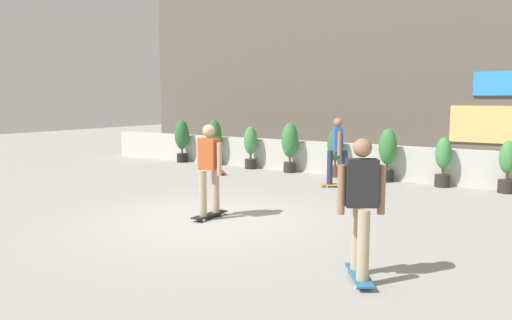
# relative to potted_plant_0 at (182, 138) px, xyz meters

# --- Properties ---
(ground_plane) EXTENTS (48.00, 48.00, 0.00)m
(ground_plane) POSITION_rel_potted_plant_0_xyz_m (5.68, -5.55, -0.84)
(ground_plane) COLOR #9E9B96
(planter_wall) EXTENTS (18.00, 0.40, 0.90)m
(planter_wall) POSITION_rel_potted_plant_0_xyz_m (5.68, 0.45, -0.39)
(planter_wall) COLOR beige
(planter_wall) RESTS_ON ground
(building_backdrop) EXTENTS (20.00, 2.08, 6.50)m
(building_backdrop) POSITION_rel_potted_plant_0_xyz_m (5.68, 4.45, 2.41)
(building_backdrop) COLOR #60564C
(building_backdrop) RESTS_ON ground
(potted_plant_0) EXTENTS (0.49, 0.49, 1.45)m
(potted_plant_0) POSITION_rel_potted_plant_0_xyz_m (0.00, 0.00, 0.00)
(potted_plant_0) COLOR black
(potted_plant_0) RESTS_ON ground
(potted_plant_1) EXTENTS (0.50, 0.50, 1.48)m
(potted_plant_1) POSITION_rel_potted_plant_0_xyz_m (1.40, 0.00, 0.02)
(potted_plant_1) COLOR #2D2823
(potted_plant_1) RESTS_ON ground
(potted_plant_2) EXTENTS (0.42, 0.42, 1.31)m
(potted_plant_2) POSITION_rel_potted_plant_0_xyz_m (2.83, 0.00, -0.11)
(potted_plant_2) COLOR #2D2823
(potted_plant_2) RESTS_ON ground
(potted_plant_3) EXTENTS (0.49, 0.49, 1.46)m
(potted_plant_3) POSITION_rel_potted_plant_0_xyz_m (4.21, 0.00, 0.01)
(potted_plant_3) COLOR #2D2823
(potted_plant_3) RESTS_ON ground
(potted_plant_4) EXTENTS (0.44, 0.44, 1.35)m
(potted_plant_4) POSITION_rel_potted_plant_0_xyz_m (5.65, 0.00, -0.07)
(potted_plant_4) COLOR brown
(potted_plant_4) RESTS_ON ground
(potted_plant_5) EXTENTS (0.46, 0.46, 1.39)m
(potted_plant_5) POSITION_rel_potted_plant_0_xyz_m (7.12, 0.00, -0.04)
(potted_plant_5) COLOR black
(potted_plant_5) RESTS_ON ground
(potted_plant_6) EXTENTS (0.38, 0.38, 1.23)m
(potted_plant_6) POSITION_rel_potted_plant_0_xyz_m (8.50, 0.00, -0.17)
(potted_plant_6) COLOR #2D2823
(potted_plant_6) RESTS_ON ground
(potted_plant_7) EXTENTS (0.37, 0.37, 1.21)m
(potted_plant_7) POSITION_rel_potted_plant_0_xyz_m (9.91, 0.00, -0.19)
(potted_plant_7) COLOR #2D2823
(potted_plant_7) RESTS_ON ground
(skater_foreground) EXTENTS (0.56, 0.80, 1.70)m
(skater_foreground) POSITION_rel_potted_plant_0_xyz_m (5.68, -5.58, 0.11)
(skater_foreground) COLOR black
(skater_foreground) RESTS_ON ground
(skater_by_wall_left) EXTENTS (0.78, 0.61, 1.70)m
(skater_by_wall_left) POSITION_rel_potted_plant_0_xyz_m (6.35, -1.45, 0.11)
(skater_by_wall_left) COLOR #BF8C26
(skater_by_wall_left) RESTS_ON ground
(skater_mid_plaza) EXTENTS (0.60, 0.78, 1.70)m
(skater_mid_plaza) POSITION_rel_potted_plant_0_xyz_m (9.05, -6.96, 0.11)
(skater_mid_plaza) COLOR #266699
(skater_mid_plaza) RESTS_ON ground
(skateboard_near_camera) EXTENTS (0.71, 0.70, 0.08)m
(skateboard_near_camera) POSITION_rel_potted_plant_0_xyz_m (2.66, -1.33, -0.77)
(skateboard_near_camera) COLOR maroon
(skateboard_near_camera) RESTS_ON ground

